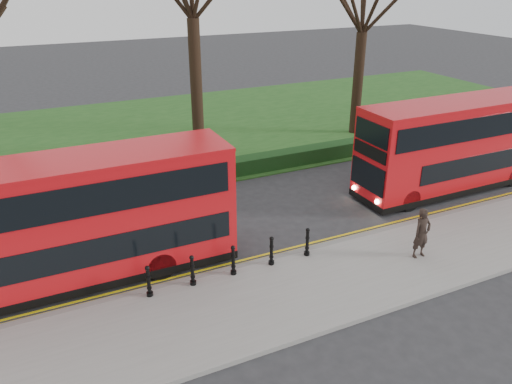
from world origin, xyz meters
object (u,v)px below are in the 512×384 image
bollard_row (233,261)px  bus_rear (462,145)px  bus_lead (68,224)px  pedestrian (422,233)px

bollard_row → bus_rear: (12.17, 2.47, 1.40)m
bollard_row → bus_lead: 5.27m
pedestrian → bus_rear: bearing=34.8°
bus_lead → bus_rear: size_ratio=1.01×
bollard_row → bus_rear: bearing=11.5°
bus_rear → pedestrian: (-5.95, -4.19, -1.01)m
bollard_row → bus_lead: bearing=156.4°
bus_rear → pedestrian: 7.35m
bollard_row → bus_rear: bus_rear is taller
pedestrian → bollard_row: bearing=164.2°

